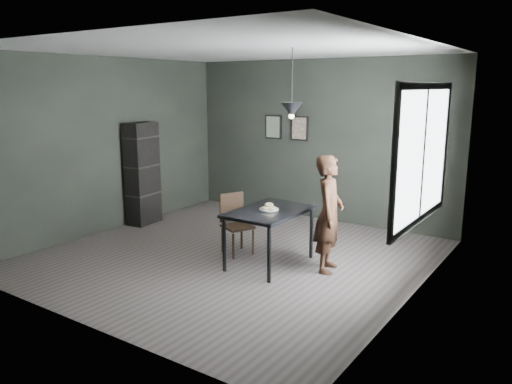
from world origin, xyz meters
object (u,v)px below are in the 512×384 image
Objects in this scene: pendant_lamp at (291,110)px; woman at (329,214)px; cafe_table at (270,216)px; white_plate at (269,210)px; wood_chair at (235,219)px; shelf_unit at (142,174)px.

woman is at bearing 15.45° from pendant_lamp.
cafe_table is 1.41m from pendant_lamp.
cafe_table is 0.78m from woman.
wood_chair is at bearing 165.95° from white_plate.
shelf_unit is at bearing 172.44° from pendant_lamp.
white_plate is at bearing 9.94° from wood_chair.
pendant_lamp is at bearing 21.50° from wood_chair.
white_plate is at bearing -17.82° from shelf_unit.
cafe_table is 0.80× the size of woman.
wood_chair is at bearing 177.51° from pendant_lamp.
wood_chair is at bearing 77.77° from woman.
pendant_lamp is (0.25, 0.10, 1.38)m from cafe_table.
shelf_unit is 3.41m from pendant_lamp.
shelf_unit reaches higher than woman.
shelf_unit is (-2.93, 0.55, 0.11)m from white_plate.
cafe_table is at bearing 12.24° from wood_chair.
wood_chair is at bearing -16.77° from shelf_unit.
shelf_unit reaches higher than white_plate.
cafe_table is 2.97m from shelf_unit.
pendant_lamp is at bearing 89.35° from woman.
wood_chair reaches higher than cafe_table.
woman reaches higher than wood_chair.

